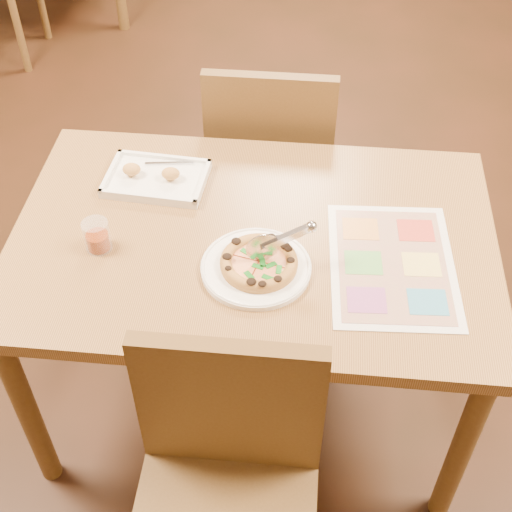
# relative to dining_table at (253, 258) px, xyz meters

# --- Properties ---
(room) EXTENTS (7.00, 7.00, 7.00)m
(room) POSITION_rel_dining_table_xyz_m (0.00, 0.00, 0.72)
(room) COLOR black
(room) RESTS_ON ground
(dining_table) EXTENTS (1.30, 0.85, 0.72)m
(dining_table) POSITION_rel_dining_table_xyz_m (0.00, 0.00, 0.00)
(dining_table) COLOR olive
(dining_table) RESTS_ON ground
(chair_near) EXTENTS (0.42, 0.42, 0.47)m
(chair_near) POSITION_rel_dining_table_xyz_m (0.00, -0.60, -0.07)
(chair_near) COLOR brown
(chair_near) RESTS_ON ground
(chair_far) EXTENTS (0.42, 0.42, 0.47)m
(chair_far) POSITION_rel_dining_table_xyz_m (-0.00, 0.60, -0.07)
(chair_far) COLOR brown
(chair_far) RESTS_ON ground
(plate) EXTENTS (0.33, 0.33, 0.02)m
(plate) POSITION_rel_dining_table_xyz_m (0.02, -0.13, 0.09)
(plate) COLOR white
(plate) RESTS_ON dining_table
(pizza) EXTENTS (0.20, 0.20, 0.03)m
(pizza) POSITION_rel_dining_table_xyz_m (0.03, -0.12, 0.11)
(pizza) COLOR gold
(pizza) RESTS_ON plate
(pizza_cutter) EXTENTS (0.16, 0.06, 0.10)m
(pizza_cutter) POSITION_rel_dining_table_xyz_m (0.07, -0.10, 0.17)
(pizza_cutter) COLOR silver
(pizza_cutter) RESTS_ON pizza
(appetizer_tray) EXTENTS (0.30, 0.22, 0.05)m
(appetizer_tray) POSITION_rel_dining_table_xyz_m (-0.30, 0.19, 0.10)
(appetizer_tray) COLOR white
(appetizer_tray) RESTS_ON dining_table
(glass_tumbler) EXTENTS (0.07, 0.07, 0.09)m
(glass_tumbler) POSITION_rel_dining_table_xyz_m (-0.40, -0.09, 0.12)
(glass_tumbler) COLOR maroon
(glass_tumbler) RESTS_ON dining_table
(menu) EXTENTS (0.34, 0.46, 0.00)m
(menu) POSITION_rel_dining_table_xyz_m (0.37, -0.07, 0.09)
(menu) COLOR white
(menu) RESTS_ON dining_table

